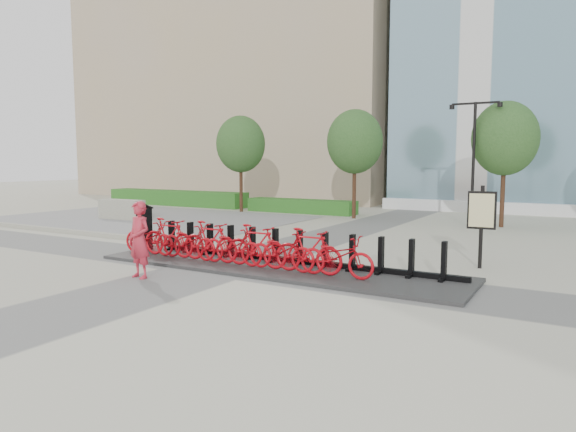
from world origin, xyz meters
The scene contains 25 objects.
ground centered at (0.00, 0.00, 0.00)m, with size 120.00×120.00×0.00m, color #B2B09B.
tan_building centered at (-16.00, 26.00, 15.00)m, with size 26.00×16.00×30.00m, color tan.
gravel_patch centered at (-10.00, 7.00, 0.01)m, with size 14.00×14.00×0.00m, color slate.
curb centered at (-10.00, 1.90, 0.07)m, with size 14.00×0.25×0.15m, color gray.
hedge_a centered at (-14.00, 13.50, 0.45)m, with size 10.00×1.40×0.90m, color #306A27.
hedge_b centered at (-5.00, 13.20, 0.35)m, with size 6.00×1.20×0.70m, color #306A27.
tree_0 centered at (-8.00, 12.00, 3.59)m, with size 2.60×2.60×5.10m.
tree_1 centered at (-1.50, 12.00, 3.59)m, with size 2.60×2.60×5.10m.
tree_2 centered at (5.00, 12.00, 3.59)m, with size 2.60×2.60×5.10m.
streetlamp centered at (4.00, 11.00, 3.13)m, with size 2.00×0.20×5.00m.
dock_pad centered at (1.30, 0.30, 0.04)m, with size 9.60×2.40×0.08m, color #2E2E2E.
dock_rail_posts centered at (1.36, 0.77, 0.51)m, with size 8.02×0.50×0.85m, color black, non-canonical shape.
bike_0 centered at (-2.60, -0.05, 0.55)m, with size 0.63×1.80×0.94m, color #AC0710.
bike_1 centered at (-1.88, -0.05, 0.60)m, with size 0.49×1.74×1.05m, color #AC0710.
bike_2 centered at (-1.16, -0.05, 0.55)m, with size 0.63×1.80×0.94m, color #AC0710.
bike_3 centered at (-0.44, -0.05, 0.60)m, with size 0.49×1.74×1.05m, color #AC0710.
bike_4 centered at (0.28, -0.05, 0.55)m, with size 0.63×1.80×0.94m, color #AC0710.
bike_5 centered at (1.00, -0.05, 0.60)m, with size 0.49×1.74×1.05m, color #AC0710.
bike_6 centered at (1.72, -0.05, 0.55)m, with size 0.63×1.80×0.94m, color #AC0710.
bike_7 centered at (2.44, -0.05, 0.60)m, with size 0.49×1.74×1.05m, color #AC0710.
bike_8 centered at (3.16, -0.05, 0.55)m, with size 0.63×1.80×0.94m, color #AC0710.
kiosk centered at (-3.24, 0.40, 0.74)m, with size 0.44×0.38×1.37m.
worker_red centered at (-0.84, -2.09, 0.88)m, with size 0.64×0.42×1.76m, color #B92536.
jersey_barrier centered at (-10.73, 6.26, 0.46)m, with size 2.37×0.65×0.91m, color gray.
map_sign centered at (5.72, 2.95, 1.37)m, with size 0.68×0.16×2.07m.
Camera 1 is at (7.91, -10.39, 2.64)m, focal length 32.00 mm.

